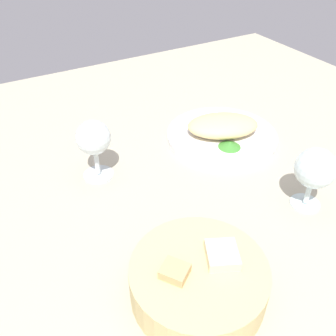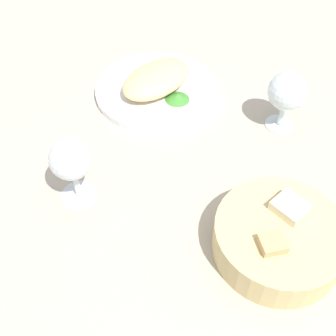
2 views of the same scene
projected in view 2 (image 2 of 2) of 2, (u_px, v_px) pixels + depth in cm
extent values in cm
cube|color=#B1A991|center=(190.00, 139.00, 86.78)|extent=(140.00, 140.00, 2.00)
cylinder|color=white|center=(157.00, 90.00, 94.30)|extent=(26.19, 26.19, 1.40)
ellipsoid|color=#EECA84|center=(156.00, 79.00, 92.16)|extent=(19.42, 15.89, 4.30)
cone|color=#3D862F|center=(177.00, 97.00, 90.66)|extent=(5.14, 5.14, 1.27)
cylinder|color=#D1BB7C|center=(278.00, 239.00, 66.97)|extent=(19.89, 19.89, 5.85)
cube|color=tan|center=(271.00, 248.00, 63.03)|extent=(4.76, 4.85, 3.63)
cube|color=beige|center=(288.00, 214.00, 67.54)|extent=(6.11, 6.35, 4.93)
cylinder|color=silver|center=(79.00, 194.00, 76.01)|extent=(6.25, 6.25, 0.60)
cylinder|color=silver|center=(76.00, 184.00, 73.82)|extent=(1.00, 1.00, 5.25)
sphere|color=silver|center=(70.00, 159.00, 69.25)|extent=(6.93, 6.93, 6.93)
cylinder|color=silver|center=(279.00, 124.00, 87.80)|extent=(5.61, 5.61, 0.60)
cylinder|color=silver|center=(281.00, 115.00, 85.97)|extent=(1.00, 1.00, 4.28)
sphere|color=silver|center=(288.00, 91.00, 81.58)|extent=(7.43, 7.43, 7.43)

